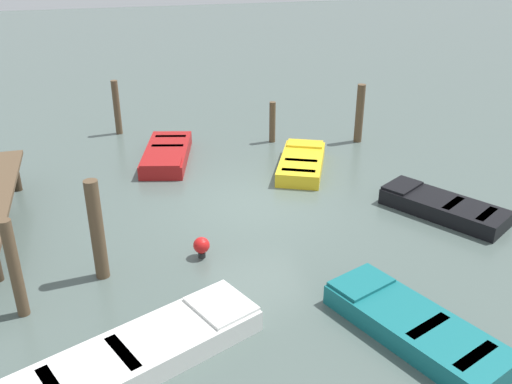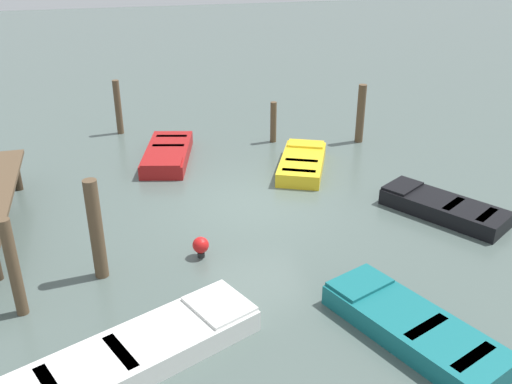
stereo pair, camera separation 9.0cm
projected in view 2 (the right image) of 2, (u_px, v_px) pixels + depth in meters
The scene contains 12 objects.
ground_plane at pixel (256, 204), 14.65m from camera, with size 80.00×80.00×0.00m, color #4C5B56.
rowboat_teal at pixel (412, 326), 9.88m from camera, with size 3.57×2.44×0.46m.
rowboat_yellow at pixel (302, 163), 16.61m from camera, with size 3.00×2.21×0.46m.
rowboat_white at pixel (141, 351), 9.31m from camera, with size 2.89×4.31×0.46m.
rowboat_red at pixel (168, 154), 17.27m from camera, with size 3.30×1.92×0.46m.
rowboat_black at pixel (443, 207), 14.03m from camera, with size 3.17×2.61×0.46m.
mooring_piling_mid_left at pixel (118, 107), 19.22m from camera, with size 0.22×0.22×1.86m, color brown.
mooring_piling_mid_right at pixel (273, 122), 18.56m from camera, with size 0.20×0.20×1.36m, color brown.
mooring_piling_far_left at pixel (96, 230), 11.22m from camera, with size 0.28×0.28×2.17m, color brown.
mooring_piling_near_left at pixel (361, 114), 18.45m from camera, with size 0.26×0.26×1.93m, color brown.
mooring_piling_center at pixel (14, 268), 10.14m from camera, with size 0.22×0.22×1.99m, color brown.
marker_buoy at pixel (201, 246), 12.22m from camera, with size 0.36×0.36×0.48m.
Camera 2 is at (-12.72, 3.08, 6.60)m, focal length 39.58 mm.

